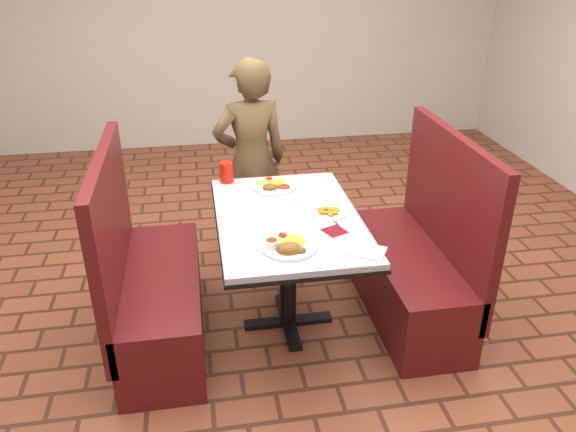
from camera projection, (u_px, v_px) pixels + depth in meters
The scene contains 14 objects.
dining_table at pixel (288, 231), 3.22m from camera, with size 0.81×1.21×0.75m.
booth_bench_left at pixel (152, 291), 3.24m from camera, with size 0.47×1.20×1.17m.
booth_bench_right at pixel (414, 267), 3.49m from camera, with size 0.47×1.20×1.17m.
diner_person at pixel (251, 162), 3.99m from camera, with size 0.54×0.35×1.47m, color brown.
near_dinner_plate at pixel (288, 243), 2.83m from camera, with size 0.29×0.29×0.09m.
far_dinner_plate at pixel (274, 184), 3.53m from camera, with size 0.28×0.28×0.07m.
plantain_plate at pixel (328, 213), 3.19m from camera, with size 0.20×0.20×0.03m.
maroon_napkin at pixel (335, 231), 3.01m from camera, with size 0.11×0.11×0.00m, color #5E0E15.
spoon_utensil at pixel (336, 223), 3.08m from camera, with size 0.01×0.12×0.00m, color silver.
red_tumbler at pixel (226, 172), 3.59m from camera, with size 0.09×0.09×0.13m, color red.
paper_napkin at pixel (366, 251), 2.81m from camera, with size 0.19×0.14×0.01m, color white.
knife_utensil at pixel (281, 248), 2.83m from camera, with size 0.01×0.16×0.00m, color silver.
fork_utensil at pixel (287, 247), 2.83m from camera, with size 0.01×0.17×0.00m, color #B8B8BC.
lettuce_shreds at pixel (293, 211), 3.24m from camera, with size 0.28×0.32×0.00m, color #8CBC4B, non-canonical shape.
Camera 1 is at (-0.48, -2.80, 2.17)m, focal length 35.00 mm.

